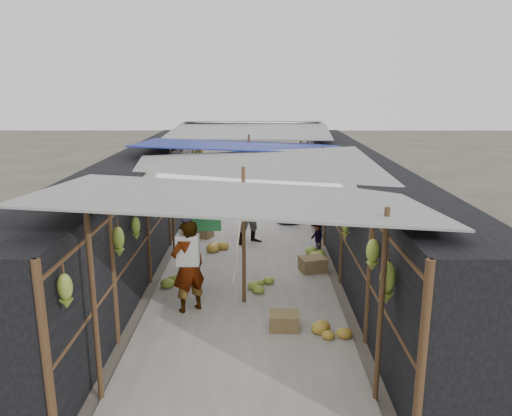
{
  "coord_description": "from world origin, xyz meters",
  "views": [
    {
      "loc": [
        0.24,
        -5.76,
        4.01
      ],
      "look_at": [
        0.22,
        5.43,
        1.25
      ],
      "focal_mm": 35.0,
      "sensor_mm": 36.0,
      "label": 1
    }
  ],
  "objects_px": {
    "shopper_blue": "(253,211)",
    "vendor_seated": "(316,237)",
    "crate_near": "(284,322)",
    "vendor_elderly": "(188,267)",
    "black_basin": "(288,220)"
  },
  "relations": [
    {
      "from": "vendor_elderly",
      "to": "shopper_blue",
      "type": "height_order",
      "value": "shopper_blue"
    },
    {
      "from": "shopper_blue",
      "to": "vendor_elderly",
      "type": "bearing_deg",
      "value": -131.46
    },
    {
      "from": "crate_near",
      "to": "vendor_seated",
      "type": "relative_size",
      "value": 0.61
    },
    {
      "from": "vendor_elderly",
      "to": "shopper_blue",
      "type": "xyz_separation_m",
      "value": [
        1.13,
        4.01,
        0.01
      ]
    },
    {
      "from": "crate_near",
      "to": "vendor_elderly",
      "type": "xyz_separation_m",
      "value": [
        -1.69,
        0.71,
        0.71
      ]
    },
    {
      "from": "shopper_blue",
      "to": "crate_near",
      "type": "bearing_deg",
      "value": -108.99
    },
    {
      "from": "crate_near",
      "to": "shopper_blue",
      "type": "distance_m",
      "value": 4.81
    },
    {
      "from": "vendor_elderly",
      "to": "crate_near",
      "type": "bearing_deg",
      "value": 123.43
    },
    {
      "from": "crate_near",
      "to": "vendor_elderly",
      "type": "bearing_deg",
      "value": 159.35
    },
    {
      "from": "shopper_blue",
      "to": "vendor_seated",
      "type": "relative_size",
      "value": 2.14
    },
    {
      "from": "vendor_seated",
      "to": "vendor_elderly",
      "type": "bearing_deg",
      "value": -53.87
    },
    {
      "from": "vendor_elderly",
      "to": "shopper_blue",
      "type": "bearing_deg",
      "value": -139.43
    },
    {
      "from": "black_basin",
      "to": "shopper_blue",
      "type": "bearing_deg",
      "value": -117.91
    },
    {
      "from": "black_basin",
      "to": "vendor_elderly",
      "type": "distance_m",
      "value": 6.38
    },
    {
      "from": "shopper_blue",
      "to": "vendor_seated",
      "type": "bearing_deg",
      "value": -50.48
    }
  ]
}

